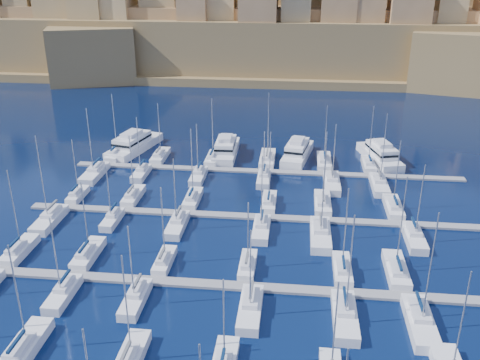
# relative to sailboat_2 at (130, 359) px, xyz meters

# --- Properties ---
(ground) EXTENTS (600.00, 600.00, 0.00)m
(ground) POSITION_rel_sailboat_2_xyz_m (11.50, 28.65, -0.75)
(ground) COLOR black
(ground) RESTS_ON ground
(pontoon_mid_near) EXTENTS (84.00, 2.00, 0.40)m
(pontoon_mid_near) POSITION_rel_sailboat_2_xyz_m (11.50, 16.65, -0.55)
(pontoon_mid_near) COLOR slate
(pontoon_mid_near) RESTS_ON ground
(pontoon_mid_far) EXTENTS (84.00, 2.00, 0.40)m
(pontoon_mid_far) POSITION_rel_sailboat_2_xyz_m (11.50, 38.65, -0.55)
(pontoon_mid_far) COLOR slate
(pontoon_mid_far) RESTS_ON ground
(pontoon_far) EXTENTS (84.00, 2.00, 0.40)m
(pontoon_far) POSITION_rel_sailboat_2_xyz_m (11.50, 60.65, -0.55)
(pontoon_far) COLOR slate
(pontoon_far) RESTS_ON ground
(sailboat_1) EXTENTS (2.95, 9.85, 14.58)m
(sailboat_1) POSITION_rel_sailboat_2_xyz_m (-12.94, 0.46, 0.01)
(sailboat_1) COLOR white
(sailboat_1) RESTS_ON ground
(sailboat_2) EXTENTS (2.68, 8.92, 14.42)m
(sailboat_2) POSITION_rel_sailboat_2_xyz_m (0.00, 0.00, 0.00)
(sailboat_2) COLOR white
(sailboat_2) RESTS_ON ground
(sailboat_12) EXTENTS (2.65, 8.83, 14.36)m
(sailboat_12) POSITION_rel_sailboat_2_xyz_m (-24.59, 21.95, -0.00)
(sailboat_12) COLOR white
(sailboat_12) RESTS_ON ground
(sailboat_13) EXTENTS (2.71, 9.04, 12.87)m
(sailboat_13) POSITION_rel_sailboat_2_xyz_m (-13.44, 22.06, -0.01)
(sailboat_13) COLOR white
(sailboat_13) RESTS_ON ground
(sailboat_14) EXTENTS (2.28, 7.62, 12.99)m
(sailboat_14) POSITION_rel_sailboat_2_xyz_m (-1.18, 21.36, -0.02)
(sailboat_14) COLOR white
(sailboat_14) RESTS_ON ground
(sailboat_15) EXTENTS (2.34, 7.80, 11.17)m
(sailboat_15) POSITION_rel_sailboat_2_xyz_m (11.51, 21.45, -0.04)
(sailboat_15) COLOR white
(sailboat_15) RESTS_ON ground
(sailboat_16) EXTENTS (2.57, 8.58, 13.89)m
(sailboat_16) POSITION_rel_sailboat_2_xyz_m (25.52, 21.83, -0.01)
(sailboat_16) COLOR white
(sailboat_16) RESTS_ON ground
(sailboat_17) EXTENTS (2.96, 9.86, 15.71)m
(sailboat_17) POSITION_rel_sailboat_2_xyz_m (33.40, 22.46, 0.02)
(sailboat_17) COLOR white
(sailboat_17) RESTS_ON ground
(sailboat_19) EXTENTS (2.52, 8.39, 12.88)m
(sailboat_19) POSITION_rel_sailboat_2_xyz_m (-12.97, 11.57, -0.02)
(sailboat_19) COLOR white
(sailboat_19) RESTS_ON ground
(sailboat_20) EXTENTS (2.57, 8.56, 12.31)m
(sailboat_20) POSITION_rel_sailboat_2_xyz_m (-2.72, 11.48, -0.02)
(sailboat_20) COLOR white
(sailboat_20) RESTS_ON ground
(sailboat_21) EXTENTS (2.89, 9.64, 12.99)m
(sailboat_21) POSITION_rel_sailboat_2_xyz_m (12.90, 10.95, -0.01)
(sailboat_21) COLOR white
(sailboat_21) RESTS_ON ground
(sailboat_22) EXTENTS (3.07, 10.22, 15.87)m
(sailboat_22) POSITION_rel_sailboat_2_xyz_m (25.10, 10.67, 0.02)
(sailboat_22) COLOR white
(sailboat_22) RESTS_ON ground
(sailboat_23) EXTENTS (3.17, 10.57, 16.76)m
(sailboat_23) POSITION_rel_sailboat_2_xyz_m (34.48, 10.49, 0.03)
(sailboat_23) COLOR white
(sailboat_23) RESTS_ON ground
(sailboat_24) EXTENTS (2.19, 7.31, 12.15)m
(sailboat_24) POSITION_rel_sailboat_2_xyz_m (-23.67, 43.21, -0.03)
(sailboat_24) COLOR white
(sailboat_24) RESTS_ON ground
(sailboat_25) EXTENTS (2.58, 8.61, 13.08)m
(sailboat_25) POSITION_rel_sailboat_2_xyz_m (-12.78, 43.85, -0.01)
(sailboat_25) COLOR white
(sailboat_25) RESTS_ON ground
(sailboat_26) EXTENTS (2.60, 8.67, 14.76)m
(sailboat_26) POSITION_rel_sailboat_2_xyz_m (-1.17, 43.88, 0.00)
(sailboat_26) COLOR white
(sailboat_26) RESTS_ON ground
(sailboat_27) EXTENTS (2.60, 8.65, 14.69)m
(sailboat_27) POSITION_rel_sailboat_2_xyz_m (13.36, 43.87, 0.00)
(sailboat_27) COLOR white
(sailboat_27) RESTS_ON ground
(sailboat_28) EXTENTS (2.98, 9.92, 14.84)m
(sailboat_28) POSITION_rel_sailboat_2_xyz_m (23.36, 44.49, 0.01)
(sailboat_28) COLOR white
(sailboat_28) RESTS_ON ground
(sailboat_29) EXTENTS (2.80, 9.35, 13.76)m
(sailboat_29) POSITION_rel_sailboat_2_xyz_m (36.28, 44.21, -0.00)
(sailboat_29) COLOR white
(sailboat_29) RESTS_ON ground
(sailboat_30) EXTENTS (3.05, 10.17, 16.65)m
(sailboat_30) POSITION_rel_sailboat_2_xyz_m (-24.47, 32.69, 0.03)
(sailboat_30) COLOR white
(sailboat_30) RESTS_ON ground
(sailboat_31) EXTENTS (2.26, 7.54, 11.50)m
(sailboat_31) POSITION_rel_sailboat_2_xyz_m (-13.59, 33.98, -0.04)
(sailboat_31) COLOR white
(sailboat_31) RESTS_ON ground
(sailboat_32) EXTENTS (2.75, 9.16, 13.35)m
(sailboat_32) POSITION_rel_sailboat_2_xyz_m (-1.79, 33.19, -0.01)
(sailboat_32) COLOR white
(sailboat_32) RESTS_ON ground
(sailboat_33) EXTENTS (2.75, 9.16, 14.40)m
(sailboat_33) POSITION_rel_sailboat_2_xyz_m (12.73, 33.19, 0.00)
(sailboat_33) COLOR white
(sailboat_33) RESTS_ON ground
(sailboat_34) EXTENTS (3.31, 11.03, 16.11)m
(sailboat_34) POSITION_rel_sailboat_2_xyz_m (22.62, 32.27, 0.03)
(sailboat_34) COLOR white
(sailboat_34) RESTS_ON ground
(sailboat_35) EXTENTS (2.86, 9.53, 14.03)m
(sailboat_35) POSITION_rel_sailboat_2_xyz_m (37.90, 33.00, 0.00)
(sailboat_35) COLOR white
(sailboat_35) RESTS_ON ground
(sailboat_36) EXTENTS (2.87, 9.55, 15.17)m
(sailboat_36) POSITION_rel_sailboat_2_xyz_m (-23.59, 66.31, 0.01)
(sailboat_36) COLOR white
(sailboat_36) RESTS_ON ground
(sailboat_37) EXTENTS (2.77, 9.24, 13.30)m
(sailboat_37) POSITION_rel_sailboat_2_xyz_m (-13.12, 66.16, -0.01)
(sailboat_37) COLOR white
(sailboat_37) RESTS_ON ground
(sailboat_38) EXTENTS (2.65, 8.84, 14.85)m
(sailboat_38) POSITION_rel_sailboat_2_xyz_m (-0.82, 65.96, 0.00)
(sailboat_38) COLOR white
(sailboat_38) RESTS_ON ground
(sailboat_39) EXTENTS (3.26, 10.87, 16.21)m
(sailboat_39) POSITION_rel_sailboat_2_xyz_m (11.63, 66.96, 0.03)
(sailboat_39) COLOR white
(sailboat_39) RESTS_ON ground
(sailboat_40) EXTENTS (3.07, 10.24, 13.81)m
(sailboat_40) POSITION_rel_sailboat_2_xyz_m (24.40, 66.65, 0.01)
(sailboat_40) COLOR white
(sailboat_40) RESTS_ON ground
(sailboat_41) EXTENTS (2.61, 8.69, 14.20)m
(sailboat_41) POSITION_rel_sailboat_2_xyz_m (34.16, 65.89, -0.00)
(sailboat_41) COLOR white
(sailboat_41) RESTS_ON ground
(sailboat_42) EXTENTS (3.23, 10.77, 15.43)m
(sailboat_42) POSITION_rel_sailboat_2_xyz_m (-24.38, 54.40, 0.03)
(sailboat_42) COLOR white
(sailboat_42) RESTS_ON ground
(sailboat_43) EXTENTS (2.50, 8.33, 13.46)m
(sailboat_43) POSITION_rel_sailboat_2_xyz_m (-14.55, 55.59, -0.01)
(sailboat_43) COLOR white
(sailboat_43) RESTS_ON ground
(sailboat_44) EXTENTS (2.67, 8.89, 12.54)m
(sailboat_44) POSITION_rel_sailboat_2_xyz_m (-2.13, 55.32, -0.02)
(sailboat_44) COLOR white
(sailboat_44) RESTS_ON ground
(sailboat_45) EXTENTS (2.60, 8.66, 11.41)m
(sailboat_45) POSITION_rel_sailboat_2_xyz_m (11.62, 55.43, -0.03)
(sailboat_45) COLOR white
(sailboat_45) RESTS_ON ground
(sailboat_46) EXTENTS (3.16, 10.53, 13.72)m
(sailboat_46) POSITION_rel_sailboat_2_xyz_m (25.53, 54.51, 0.01)
(sailboat_46) COLOR white
(sailboat_46) RESTS_ON ground
(sailboat_47) EXTENTS (3.07, 10.24, 16.07)m
(sailboat_47) POSITION_rel_sailboat_2_xyz_m (35.04, 54.66, 0.02)
(sailboat_47) COLOR white
(sailboat_47) RESTS_ON ground
(motor_yacht_a) EXTENTS (9.89, 19.32, 5.25)m
(motor_yacht_a) POSITION_rel_sailboat_2_xyz_m (-20.79, 71.06, 0.98)
(motor_yacht_a) COLOR white
(motor_yacht_a) RESTS_ON ground
(motor_yacht_b) EXTENTS (5.19, 16.41, 5.25)m
(motor_yacht_b) POSITION_rel_sailboat_2_xyz_m (1.72, 69.99, 0.98)
(motor_yacht_b) COLOR white
(motor_yacht_b) RESTS_ON ground
(motor_yacht_c) EXTENTS (7.69, 16.88, 5.25)m
(motor_yacht_c) POSITION_rel_sailboat_2_xyz_m (18.35, 69.97, 0.98)
(motor_yacht_c) COLOR white
(motor_yacht_c) RESTS_ON ground
(motor_yacht_d) EXTENTS (9.10, 17.31, 5.25)m
(motor_yacht_d) POSITION_rel_sailboat_2_xyz_m (37.14, 70.13, 0.98)
(motor_yacht_d) COLOR white
(motor_yacht_d) RESTS_ON ground
(fortified_city) EXTENTS (460.00, 108.95, 59.52)m
(fortified_city) POSITION_rel_sailboat_2_xyz_m (11.32, 183.91, 13.99)
(fortified_city) COLOR brown
(fortified_city) RESTS_ON ground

